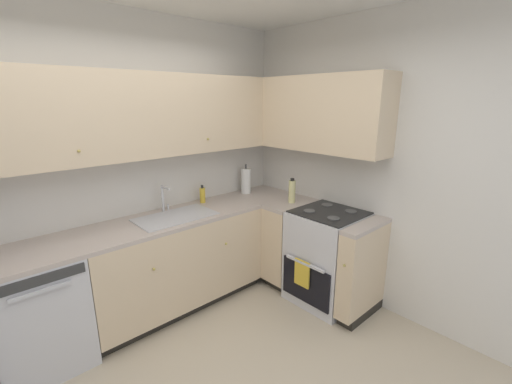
{
  "coord_description": "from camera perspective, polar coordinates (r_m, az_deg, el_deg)",
  "views": [
    {
      "loc": [
        -0.98,
        -1.41,
        1.96
      ],
      "look_at": [
        0.97,
        0.71,
        1.16
      ],
      "focal_mm": 23.6,
      "sensor_mm": 36.0,
      "label": 1
    }
  ],
  "objects": [
    {
      "name": "countertop_right",
      "position": [
        3.36,
        9.88,
        -3.15
      ],
      "size": [
        0.6,
        1.09,
        0.03
      ],
      "color": "#B7A89E",
      "rests_on": "lower_cabinets_right"
    },
    {
      "name": "upper_cabinets_right",
      "position": [
        3.44,
        9.03,
        13.02
      ],
      "size": [
        0.32,
        1.64,
        0.71
      ],
      "color": "beige"
    },
    {
      "name": "wall_right",
      "position": [
        3.25,
        20.98,
        3.62
      ],
      "size": [
        0.05,
        3.22,
        2.7
      ],
      "primitive_type": "cube",
      "color": "silver",
      "rests_on": "ground_plane"
    },
    {
      "name": "sink",
      "position": [
        3.19,
        -13.42,
        -4.82
      ],
      "size": [
        0.71,
        0.4,
        0.1
      ],
      "color": "#B7B7BC",
      "rests_on": "countertop_back"
    },
    {
      "name": "lower_cabinets_right",
      "position": [
        3.53,
        9.57,
        -10.15
      ],
      "size": [
        0.62,
        1.09,
        0.88
      ],
      "color": "beige",
      "rests_on": "ground_plane"
    },
    {
      "name": "soap_bottle",
      "position": [
        3.54,
        -9.07,
        -0.5
      ],
      "size": [
        0.06,
        0.06,
        0.19
      ],
      "color": "gold",
      "rests_on": "countertop_back"
    },
    {
      "name": "oven_range",
      "position": [
        3.45,
        11.97,
        -10.56
      ],
      "size": [
        0.68,
        0.62,
        1.07
      ],
      "color": "silver",
      "rests_on": "ground_plane"
    },
    {
      "name": "faucet",
      "position": [
        3.31,
        -15.35,
        -0.72
      ],
      "size": [
        0.07,
        0.16,
        0.26
      ],
      "color": "silver",
      "rests_on": "countertop_back"
    },
    {
      "name": "lower_cabinets_back",
      "position": [
        3.38,
        -13.37,
        -11.58
      ],
      "size": [
        1.67,
        0.62,
        0.88
      ],
      "color": "beige",
      "rests_on": "ground_plane"
    },
    {
      "name": "oil_bottle",
      "position": [
        3.5,
        6.12,
        0.12
      ],
      "size": [
        0.07,
        0.07,
        0.26
      ],
      "color": "beige",
      "rests_on": "countertop_right"
    },
    {
      "name": "upper_cabinets_back",
      "position": [
        3.08,
        -18.96,
        12.13
      ],
      "size": [
        2.55,
        0.34,
        0.71
      ],
      "color": "beige"
    },
    {
      "name": "paper_towel_roll",
      "position": [
        3.84,
        -1.71,
        1.93
      ],
      "size": [
        0.11,
        0.11,
        0.35
      ],
      "color": "white",
      "rests_on": "countertop_back"
    },
    {
      "name": "countertop_back",
      "position": [
        3.2,
        -13.89,
        -4.34
      ],
      "size": [
        2.87,
        0.6,
        0.03
      ],
      "primitive_type": "cube",
      "color": "#B7A89E",
      "rests_on": "lower_cabinets_back"
    },
    {
      "name": "wall_back",
      "position": [
        3.21,
        -23.98,
        3.17
      ],
      "size": [
        3.83,
        0.05,
        2.7
      ],
      "primitive_type": "cube",
      "color": "silver",
      "rests_on": "ground_plane"
    },
    {
      "name": "dishwasher",
      "position": [
        3.08,
        -32.87,
        -16.72
      ],
      "size": [
        0.6,
        0.63,
        0.88
      ],
      "color": "silver",
      "rests_on": "ground_plane"
    }
  ]
}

